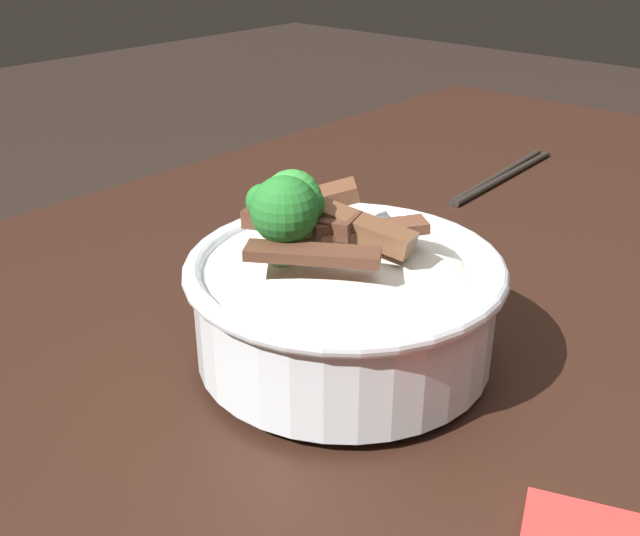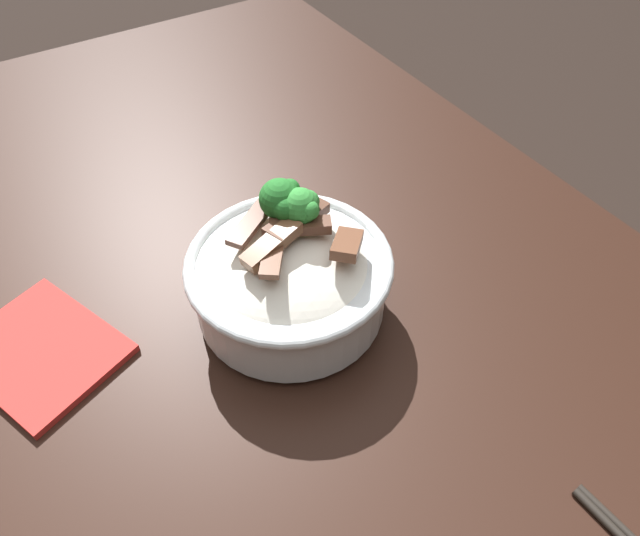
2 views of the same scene
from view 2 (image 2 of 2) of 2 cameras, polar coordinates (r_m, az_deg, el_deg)
dining_table at (r=0.66m, az=-11.37°, el=-16.19°), size 1.49×1.08×0.75m
rice_bowl at (r=0.58m, az=-2.95°, el=-0.64°), size 0.20×0.20×0.14m
folded_napkin at (r=0.64m, az=-25.54°, el=-7.30°), size 0.18×0.17×0.01m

